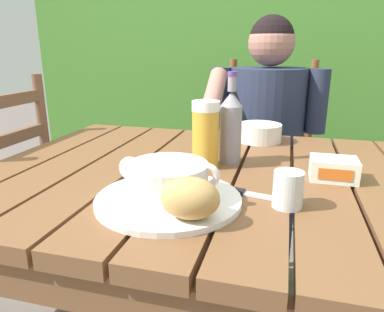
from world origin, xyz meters
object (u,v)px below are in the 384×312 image
(chair_near_diner, at_px, (265,168))
(water_glass_small, at_px, (288,189))
(beer_glass, at_px, (205,134))
(person_eating, at_px, (264,134))
(diner_bowl, at_px, (260,133))
(beer_bottle, at_px, (231,126))
(butter_tub, at_px, (333,169))
(bread_roll, at_px, (190,198))
(serving_plate, at_px, (169,199))
(soup_bowl, at_px, (168,179))
(table_knife, at_px, (243,193))

(chair_near_diner, height_order, water_glass_small, chair_near_diner)
(chair_near_diner, xyz_separation_m, beer_glass, (-0.12, -0.84, 0.36))
(person_eating, xyz_separation_m, diner_bowl, (0.00, -0.34, 0.08))
(chair_near_diner, bearing_deg, beer_bottle, -94.38)
(chair_near_diner, xyz_separation_m, butter_tub, (0.20, -0.86, 0.30))
(person_eating, bearing_deg, beer_bottle, -95.59)
(bread_roll, relative_size, butter_tub, 1.03)
(chair_near_diner, bearing_deg, diner_bowl, -90.00)
(chair_near_diner, relative_size, butter_tub, 9.37)
(beer_glass, relative_size, beer_bottle, 0.71)
(diner_bowl, bearing_deg, person_eating, 90.51)
(bread_roll, distance_m, beer_bottle, 0.38)
(serving_plate, relative_size, soup_bowl, 1.40)
(bread_roll, xyz_separation_m, beer_bottle, (0.01, 0.38, 0.05))
(serving_plate, height_order, beer_glass, beer_glass)
(chair_near_diner, height_order, diner_bowl, chair_near_diner)
(soup_bowl, xyz_separation_m, water_glass_small, (0.23, 0.04, -0.01))
(soup_bowl, distance_m, butter_tub, 0.40)
(person_eating, bearing_deg, beer_glass, -99.94)
(beer_bottle, height_order, diner_bowl, beer_bottle)
(chair_near_diner, relative_size, diner_bowl, 7.00)
(bread_roll, bearing_deg, chair_near_diner, 86.58)
(person_eating, bearing_deg, soup_bowl, -98.59)
(serving_plate, bearing_deg, diner_bowl, 75.94)
(chair_near_diner, height_order, serving_plate, chair_near_diner)
(beer_bottle, relative_size, diner_bowl, 1.70)
(beer_bottle, bearing_deg, butter_tub, -15.88)
(diner_bowl, bearing_deg, bread_roll, -96.36)
(soup_bowl, height_order, bread_roll, soup_bowl)
(person_eating, height_order, soup_bowl, person_eating)
(chair_near_diner, distance_m, beer_bottle, 0.87)
(bread_roll, bearing_deg, person_eating, 86.05)
(beer_bottle, height_order, butter_tub, beer_bottle)
(person_eating, relative_size, butter_tub, 11.10)
(beer_bottle, bearing_deg, table_knife, -73.70)
(diner_bowl, bearing_deg, chair_near_diner, 90.00)
(person_eating, relative_size, bread_roll, 10.74)
(serving_plate, bearing_deg, chair_near_diner, 82.82)
(person_eating, bearing_deg, chair_near_diner, 89.14)
(chair_near_diner, height_order, soup_bowl, chair_near_diner)
(serving_plate, bearing_deg, beer_bottle, 75.68)
(person_eating, height_order, table_knife, person_eating)
(person_eating, height_order, beer_glass, person_eating)
(water_glass_small, bearing_deg, beer_glass, 136.62)
(chair_near_diner, relative_size, bread_roll, 9.07)
(soup_bowl, bearing_deg, table_knife, 28.91)
(beer_glass, xyz_separation_m, table_knife, (0.12, -0.16, -0.08))
(beer_bottle, bearing_deg, water_glass_small, -58.97)
(butter_tub, bearing_deg, diner_bowl, 121.84)
(butter_tub, bearing_deg, water_glass_small, -119.11)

